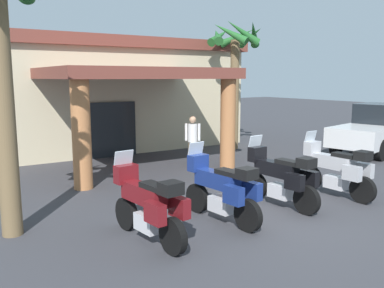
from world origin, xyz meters
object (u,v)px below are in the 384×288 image
object	(u,v)px
motorcycle_black	(281,178)
palm_tree_near_portico	(235,54)
motorcycle_silver	(337,170)
motorcycle_maroon	(148,205)
pedestrian	(193,138)
motel_building	(84,93)
pickup_truck_white	(377,129)
motorcycle_blue	(222,190)

from	to	relation	value
motorcycle_black	palm_tree_near_portico	bearing A→B (deg)	-35.22
motorcycle_black	motorcycle_silver	bearing A→B (deg)	-99.70
motorcycle_black	motorcycle_maroon	bearing A→B (deg)	88.68
pedestrian	motorcycle_maroon	bearing A→B (deg)	-3.66
palm_tree_near_portico	motorcycle_silver	bearing A→B (deg)	-109.98
motel_building	pickup_truck_white	bearing A→B (deg)	-40.54
motorcycle_maroon	pedestrian	size ratio (longest dim) A/B	1.27
motorcycle_maroon	motorcycle_blue	size ratio (longest dim) A/B	1.00
motorcycle_silver	pedestrian	bearing A→B (deg)	10.04
motorcycle_black	motorcycle_silver	size ratio (longest dim) A/B	1.00
motorcycle_maroon	pickup_truck_white	size ratio (longest dim) A/B	0.41
motorcycle_blue	palm_tree_near_portico	distance (m)	9.63
motorcycle_maroon	motorcycle_blue	world-z (taller)	same
motel_building	motorcycle_blue	bearing A→B (deg)	-94.29
motorcycle_maroon	motorcycle_silver	xyz separation A→B (m)	(5.38, -0.16, 0.00)
motorcycle_maroon	motorcycle_blue	bearing A→B (deg)	-92.61
motorcycle_maroon	pickup_truck_white	xyz separation A→B (m)	(12.25, 2.89, 0.24)
motorcycle_maroon	motorcycle_silver	bearing A→B (deg)	-96.20
motorcycle_maroon	pedestrian	world-z (taller)	pedestrian
pedestrian	palm_tree_near_portico	world-z (taller)	palm_tree_near_portico
pedestrian	motel_building	bearing A→B (deg)	-130.36
motel_building	pedestrian	bearing A→B (deg)	-76.64
motorcycle_blue	motorcycle_silver	world-z (taller)	same
motorcycle_blue	motel_building	bearing A→B (deg)	-11.02
motorcycle_black	pickup_truck_white	world-z (taller)	pickup_truck_white
motorcycle_maroon	motorcycle_black	bearing A→B (deg)	-93.39
motorcycle_black	motorcycle_silver	distance (m)	1.81
motel_building	palm_tree_near_portico	bearing A→B (deg)	-41.63
pedestrian	palm_tree_near_portico	xyz separation A→B (m)	(3.51, 1.93, 2.96)
pedestrian	pickup_truck_white	bearing A→B (deg)	114.78
motel_building	palm_tree_near_portico	size ratio (longest dim) A/B	2.48
motorcycle_silver	pickup_truck_white	bearing A→B (deg)	-67.37
motorcycle_silver	pickup_truck_white	world-z (taller)	pickup_truck_white
motorcycle_blue	palm_tree_near_portico	world-z (taller)	palm_tree_near_portico
motorcycle_maroon	motorcycle_silver	distance (m)	5.38
motorcycle_black	palm_tree_near_portico	size ratio (longest dim) A/B	0.41
palm_tree_near_portico	motorcycle_maroon	bearing A→B (deg)	-139.44
pickup_truck_white	motel_building	bearing A→B (deg)	126.97
motorcycle_blue	palm_tree_near_portico	xyz separation A→B (m)	(6.10, 6.70, 3.27)
motorcycle_maroon	palm_tree_near_portico	size ratio (longest dim) A/B	0.41
motel_building	motorcycle_blue	size ratio (longest dim) A/B	5.98
motel_building	pedestrian	world-z (taller)	motel_building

